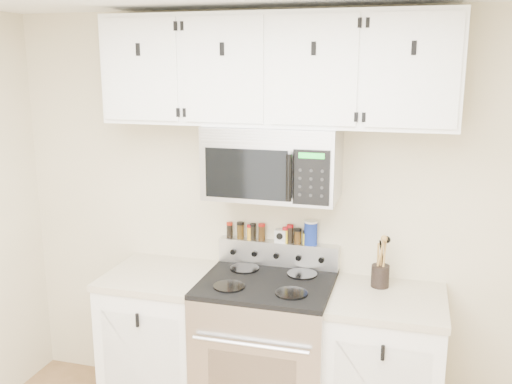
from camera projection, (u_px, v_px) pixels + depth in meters
back_wall at (280, 217)px, 3.55m from camera, size 3.50×0.01×2.50m
range at (266, 353)px, 3.42m from camera, size 0.76×0.65×1.10m
base_cabinet_left at (163, 340)px, 3.63m from camera, size 0.64×0.62×0.92m
base_cabinet_right at (384, 372)px, 3.27m from camera, size 0.64×0.62×0.92m
microwave at (273, 162)px, 3.28m from camera, size 0.76×0.44×0.42m
upper_cabinets at (275, 70)px, 3.19m from camera, size 2.00×0.35×0.62m
utensil_crock at (380, 274)px, 3.29m from camera, size 0.10×0.10×0.30m
kitchen_timer at (281, 236)px, 3.54m from camera, size 0.07×0.06×0.08m
salt_canister at (311, 233)px, 3.48m from camera, size 0.08×0.08×0.15m
spice_jar_0 at (230, 230)px, 3.62m from camera, size 0.04×0.04×0.10m
spice_jar_1 at (240, 230)px, 3.60m from camera, size 0.05×0.05×0.11m
spice_jar_2 at (250, 232)px, 3.59m from camera, size 0.04×0.04×0.10m
spice_jar_3 at (253, 232)px, 3.58m from camera, size 0.04×0.04×0.10m
spice_jar_4 at (262, 232)px, 3.57m from camera, size 0.04×0.04×0.11m
spice_jar_5 at (286, 235)px, 3.53m from camera, size 0.04×0.04×0.10m
spice_jar_6 at (290, 234)px, 3.52m from camera, size 0.04×0.04×0.12m
spice_jar_7 at (298, 236)px, 3.51m from camera, size 0.05×0.05×0.09m
spice_jar_8 at (306, 237)px, 3.49m from camera, size 0.04×0.04×0.09m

